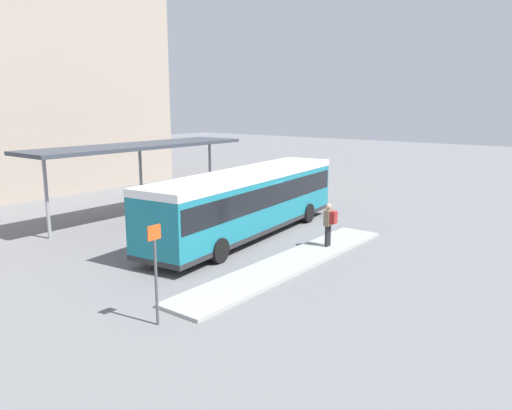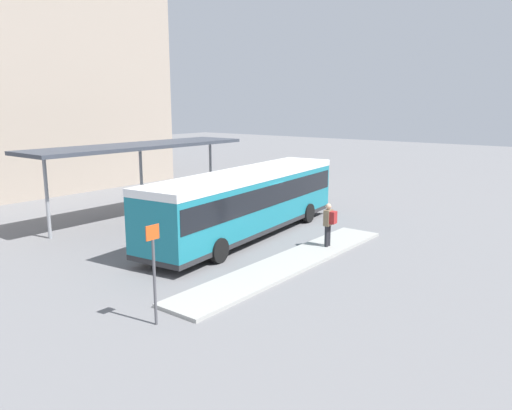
{
  "view_description": "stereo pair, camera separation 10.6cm",
  "coord_description": "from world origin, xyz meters",
  "px_view_note": "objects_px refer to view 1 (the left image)",
  "views": [
    {
      "loc": [
        -17.19,
        -13.77,
        5.92
      ],
      "look_at": [
        0.62,
        0.0,
        1.34
      ],
      "focal_mm": 35.0,
      "sensor_mm": 36.0,
      "label": 1
    },
    {
      "loc": [
        -17.12,
        -13.85,
        5.92
      ],
      "look_at": [
        0.62,
        0.0,
        1.34
      ],
      "focal_mm": 35.0,
      "sensor_mm": 36.0,
      "label": 2
    }
  ],
  "objects_px": {
    "city_bus": "(248,198)",
    "platform_sign": "(156,270)",
    "bicycle_black": "(291,192)",
    "pedestrian_waiting": "(329,222)",
    "bicycle_blue": "(316,193)",
    "bicycle_red": "(305,191)"
  },
  "relations": [
    {
      "from": "bicycle_red",
      "to": "bicycle_blue",
      "type": "bearing_deg",
      "value": 179.78
    },
    {
      "from": "city_bus",
      "to": "bicycle_black",
      "type": "distance_m",
      "value": 10.17
    },
    {
      "from": "bicycle_blue",
      "to": "platform_sign",
      "type": "bearing_deg",
      "value": -68.11
    },
    {
      "from": "pedestrian_waiting",
      "to": "bicycle_black",
      "type": "bearing_deg",
      "value": -53.49
    },
    {
      "from": "city_bus",
      "to": "bicycle_blue",
      "type": "xyz_separation_m",
      "value": [
        9.77,
        2.26,
        -1.4
      ]
    },
    {
      "from": "city_bus",
      "to": "pedestrian_waiting",
      "type": "height_order",
      "value": "city_bus"
    },
    {
      "from": "bicycle_blue",
      "to": "platform_sign",
      "type": "distance_m",
      "value": 19.59
    },
    {
      "from": "bicycle_black",
      "to": "platform_sign",
      "type": "bearing_deg",
      "value": -72.86
    },
    {
      "from": "city_bus",
      "to": "platform_sign",
      "type": "xyz_separation_m",
      "value": [
        -8.79,
        -3.88,
        -0.19
      ]
    },
    {
      "from": "bicycle_red",
      "to": "platform_sign",
      "type": "bearing_deg",
      "value": 111.6
    },
    {
      "from": "city_bus",
      "to": "bicycle_red",
      "type": "height_order",
      "value": "city_bus"
    },
    {
      "from": "bicycle_blue",
      "to": "platform_sign",
      "type": "xyz_separation_m",
      "value": [
        -18.56,
        -6.14,
        1.2
      ]
    },
    {
      "from": "city_bus",
      "to": "platform_sign",
      "type": "relative_size",
      "value": 4.53
    },
    {
      "from": "pedestrian_waiting",
      "to": "bicycle_blue",
      "type": "relative_size",
      "value": 1.1
    },
    {
      "from": "bicycle_blue",
      "to": "bicycle_red",
      "type": "height_order",
      "value": "bicycle_red"
    },
    {
      "from": "pedestrian_waiting",
      "to": "bicycle_black",
      "type": "height_order",
      "value": "pedestrian_waiting"
    },
    {
      "from": "bicycle_black",
      "to": "platform_sign",
      "type": "distance_m",
      "value": 19.72
    },
    {
      "from": "bicycle_red",
      "to": "bicycle_black",
      "type": "distance_m",
      "value": 0.94
    },
    {
      "from": "city_bus",
      "to": "bicycle_black",
      "type": "bearing_deg",
      "value": 16.3
    },
    {
      "from": "city_bus",
      "to": "bicycle_black",
      "type": "xyz_separation_m",
      "value": [
        9.3,
        3.87,
        -1.41
      ]
    },
    {
      "from": "bicycle_black",
      "to": "platform_sign",
      "type": "height_order",
      "value": "platform_sign"
    },
    {
      "from": "city_bus",
      "to": "pedestrian_waiting",
      "type": "distance_m",
      "value": 4.03
    }
  ]
}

